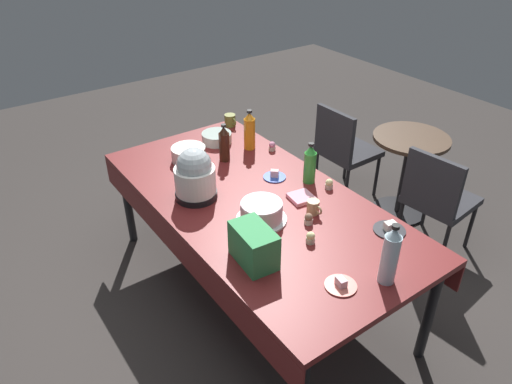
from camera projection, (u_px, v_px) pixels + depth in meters
The scene contains 24 objects.
ground at pixel (256, 288), 3.33m from camera, with size 9.00×9.00×0.00m, color #383330.
potluck_table at pixel (256, 207), 2.96m from camera, with size 2.20×1.10×0.75m.
frosted_layer_cake at pixel (262, 212), 2.71m from camera, with size 0.29×0.29×0.12m.
slow_cooker at pixel (195, 176), 2.86m from camera, with size 0.26×0.26×0.33m.
glass_salad_bowl at pixel (217, 138), 3.56m from camera, with size 0.22×0.22×0.08m, color #B2C6BC.
ceramic_snack_bowl at pixel (189, 154), 3.32m from camera, with size 0.24×0.24×0.10m, color silver.
dessert_plate_cobalt at pixel (275, 176), 3.14m from camera, with size 0.15×0.15×0.06m.
dessert_plate_charcoal at pixel (390, 229), 2.64m from camera, with size 0.18×0.18×0.06m.
dessert_plate_coral at pixel (341, 284), 2.27m from camera, with size 0.16×0.16×0.05m.
cupcake_berry at pixel (311, 238), 2.55m from camera, with size 0.05×0.05×0.07m.
cupcake_lemon at pixel (272, 146), 3.46m from camera, with size 0.05×0.05×0.07m.
cupcake_mint at pixel (329, 184), 3.01m from camera, with size 0.05×0.05×0.07m.
cupcake_cocoa at pixel (309, 219), 2.69m from camera, with size 0.05×0.05×0.07m.
soda_bottle_water at pixel (390, 256), 2.23m from camera, with size 0.08×0.08×0.33m.
soda_bottle_cola at pixel (224, 144), 3.28m from camera, with size 0.07×0.07×0.27m.
soda_bottle_orange_juice at pixel (250, 131), 3.43m from camera, with size 0.08×0.08×0.30m.
soda_bottle_lime_soda at pixel (310, 164), 3.03m from camera, with size 0.08×0.08×0.28m.
coffee_mug_olive at pixel (230, 120), 3.81m from camera, with size 0.13×0.09×0.09m.
coffee_mug_tan at pixel (313, 207), 2.77m from camera, with size 0.11×0.07×0.08m.
soda_carton at pixel (254, 245), 2.38m from camera, with size 0.26×0.16×0.20m, color #338C4C.
paper_napkin_stack at pixel (301, 197), 2.92m from camera, with size 0.14×0.14×0.02m, color pink.
maroon_chair_left at pixel (343, 147), 4.09m from camera, with size 0.44×0.44×0.85m.
maroon_chair_right at pixel (437, 196), 3.43m from camera, with size 0.48×0.48×0.85m.
round_cafe_table at pixel (407, 161), 3.85m from camera, with size 0.60×0.60×0.72m.
Camera 1 is at (1.99, -1.42, 2.35)m, focal length 33.39 mm.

